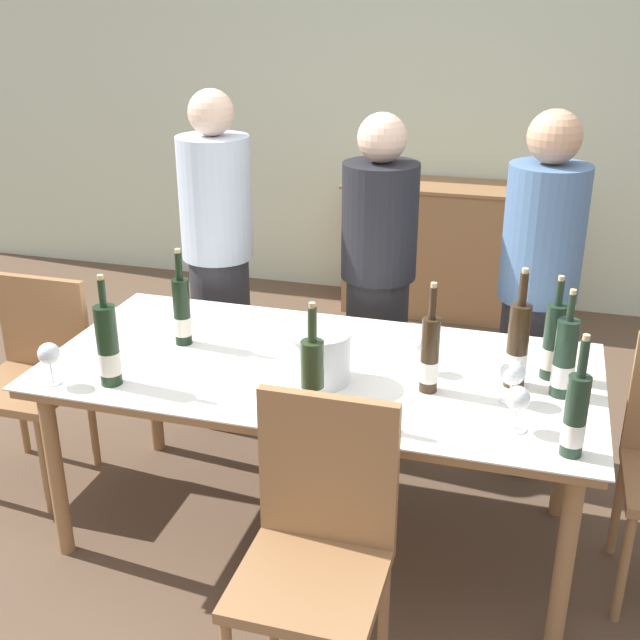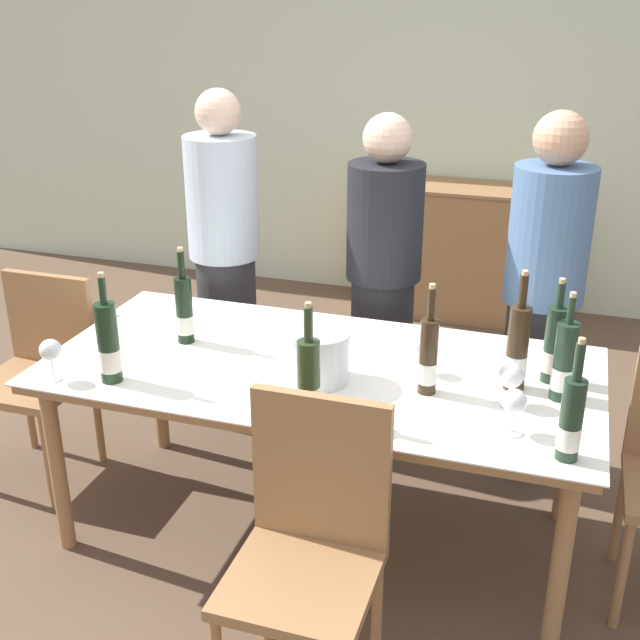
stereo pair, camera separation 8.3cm
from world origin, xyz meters
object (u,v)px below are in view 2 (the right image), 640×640
Objects in this scene: dining_table at (320,381)px; wine_bottle_0 at (564,364)px; wine_glass_1 at (421,347)px; chair_left_end at (40,362)px; person_host at (225,265)px; person_guest_right at (542,302)px; wine_glass_0 at (51,351)px; wine_glass_2 at (514,403)px; wine_bottle_4 at (517,350)px; wine_glass_3 at (511,376)px; wine_bottle_6 at (109,345)px; sideboard_cabinet at (453,250)px; wine_bottle_2 at (428,357)px; chair_near_front at (310,537)px; wine_bottle_7 at (554,346)px; wine_bottle_5 at (571,420)px; wine_bottle_3 at (184,311)px; person_guest_left at (383,290)px; ice_bucket at (319,354)px; wine_bottle_1 at (309,381)px.

wine_bottle_0 is (0.85, 0.01, 0.19)m from dining_table.
wine_glass_1 is 0.16× the size of chair_left_end.
person_host is 1.45m from person_guest_right.
wine_glass_0 reaches higher than dining_table.
chair_left_end is (-2.01, 0.35, -0.32)m from wine_glass_2.
wine_glass_3 is at bearing -92.20° from wine_bottle_4.
person_host is at bearing 92.64° from wine_bottle_6.
wine_bottle_4 is at bearing 3.02° from dining_table.
wine_bottle_2 reaches higher than sideboard_cabinet.
person_guest_right reaches higher than dining_table.
wine_glass_0 is 0.10× the size of person_guest_right.
wine_glass_2 reaches higher than wine_glass_1.
person_host is (-0.91, 1.46, 0.27)m from chair_near_front.
wine_bottle_7 is at bearing 40.00° from wine_bottle_4.
sideboard_cabinet is 3.01m from wine_bottle_5.
person_host is (-0.15, 0.70, -0.06)m from wine_bottle_3.
chair_near_front is 0.62× the size of person_guest_left.
wine_bottle_0 is (0.74, -2.49, 0.44)m from sideboard_cabinet.
wine_bottle_0 is at bearing 95.09° from wine_bottle_5.
ice_bucket is 0.59× the size of wine_bottle_7.
wine_bottle_3 is 0.92m from wine_glass_1.
person_guest_left is (-0.05, -1.75, 0.34)m from sideboard_cabinet.
wine_bottle_0 is 1.09m from person_guest_left.
wine_bottle_1 is 0.73m from wine_bottle_4.
person_guest_right is at bearing 96.79° from wine_bottle_7.
wine_bottle_5 is (0.03, -0.38, -0.00)m from wine_bottle_0.
wine_bottle_3 is (-0.97, 0.13, -0.00)m from wine_bottle_2.
wine_glass_3 reaches higher than wine_glass_1.
dining_table is at bearing 172.65° from wine_glass_3.
wine_bottle_4 is at bearing 94.26° from wine_glass_2.
wine_bottle_2 is at bearing -111.47° from person_guest_right.
wine_bottle_7 is 0.40× the size of chair_near_front.
wine_bottle_2 is at bearing -5.57° from chair_left_end.
wine_bottle_3 is (-0.67, -2.46, 0.44)m from sideboard_cabinet.
wine_glass_2 reaches higher than sideboard_cabinet.
wine_glass_0 is (-0.86, -0.40, 0.17)m from dining_table.
wine_glass_3 is 2.02m from chair_left_end.
chair_left_end is at bearing -161.95° from person_guest_right.
wine_bottle_1 is at bearing -138.67° from wine_bottle_2.
person_host is at bearing 179.96° from person_guest_right.
wine_glass_3 reaches higher than chair_left_end.
wine_bottle_1 is 0.45× the size of chair_left_end.
wine_glass_1 is at bearing 137.21° from wine_glass_2.
wine_bottle_1 is 0.99× the size of wine_bottle_6.
chair_near_front is 1.57m from person_guest_right.
wine_bottle_4 is 1.40m from wine_bottle_6.
dining_table is 1.24× the size of person_host.
wine_glass_1 is 0.76m from person_guest_left.
wine_bottle_4 is 0.72m from person_guest_right.
wine_glass_3 is at bearing 10.58° from wine_bottle_6.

